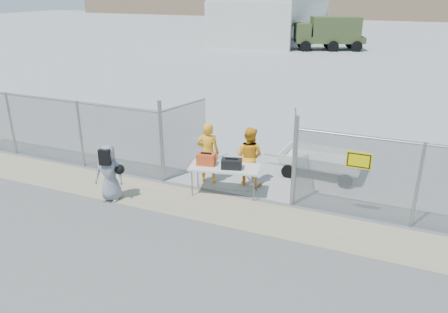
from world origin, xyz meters
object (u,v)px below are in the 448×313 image
at_px(folding_table, 225,180).
at_px(utility_trailer, 322,163).
at_px(visitor, 109,173).
at_px(security_worker_right, 249,156).
at_px(security_worker_left, 208,153).

distance_m(folding_table, utility_trailer, 3.33).
bearing_deg(visitor, security_worker_right, 22.46).
distance_m(security_worker_left, security_worker_right, 1.22).
bearing_deg(security_worker_right, security_worker_left, 21.66).
bearing_deg(visitor, security_worker_left, 31.65).
bearing_deg(security_worker_left, folding_table, 129.65).
bearing_deg(folding_table, security_worker_left, 132.34).
height_order(security_worker_left, utility_trailer, security_worker_left).
bearing_deg(security_worker_left, utility_trailer, -162.92).
xyz_separation_m(security_worker_left, security_worker_right, (1.18, 0.32, -0.05)).
bearing_deg(visitor, utility_trailer, 23.33).
height_order(security_worker_right, visitor, security_worker_right).
bearing_deg(security_worker_right, visitor, 43.90).
relative_size(security_worker_left, security_worker_right, 1.05).
distance_m(security_worker_left, utility_trailer, 3.62).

